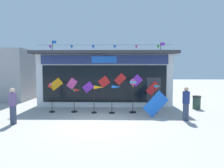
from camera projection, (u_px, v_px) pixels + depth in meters
name	position (u px, v px, depth m)	size (l,w,h in m)	color
ground_plane	(99.00, 123.00, 9.19)	(80.00, 80.00, 0.00)	#ADAAA5
kite_shop_building	(106.00, 77.00, 15.62)	(9.53, 6.27, 4.84)	silver
wind_spinner_far_left	(52.00, 94.00, 11.43)	(0.36, 0.32, 1.75)	black
wind_spinner_left	(76.00, 99.00, 11.50)	(0.58, 0.36, 1.40)	black
wind_spinner_center_left	(98.00, 92.00, 11.23)	(0.72, 0.32, 1.61)	black
wind_spinner_center_right	(115.00, 94.00, 11.16)	(0.67, 0.32, 1.63)	black
wind_spinner_right	(133.00, 86.00, 11.30)	(0.39, 0.39, 1.99)	black
wind_spinner_far_right	(156.00, 97.00, 11.19)	(0.56, 0.36, 1.65)	black
person_near_camera	(186.00, 103.00, 9.60)	(0.39, 0.48, 1.68)	#333D56
person_mid_plaza	(13.00, 106.00, 9.00)	(0.34, 0.34, 1.68)	#333D56
trash_bin	(197.00, 102.00, 12.46)	(0.52, 0.52, 0.85)	#2D4238
display_kite_on_ground	(156.00, 104.00, 10.29)	(0.71, 0.03, 1.30)	blue
neighbour_building	(3.00, 74.00, 17.69)	(6.20, 6.23, 4.15)	#99999E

